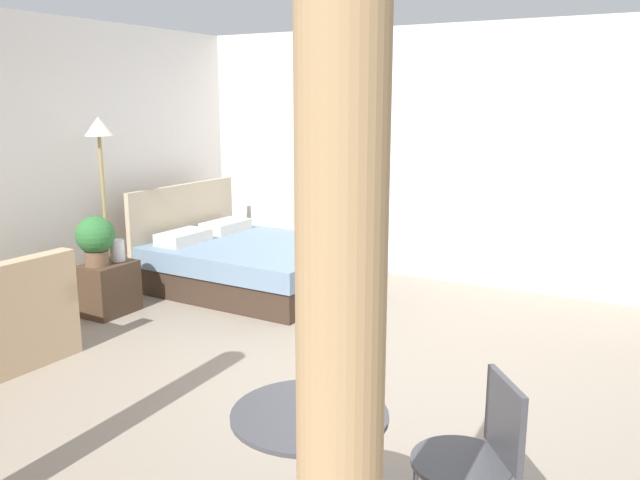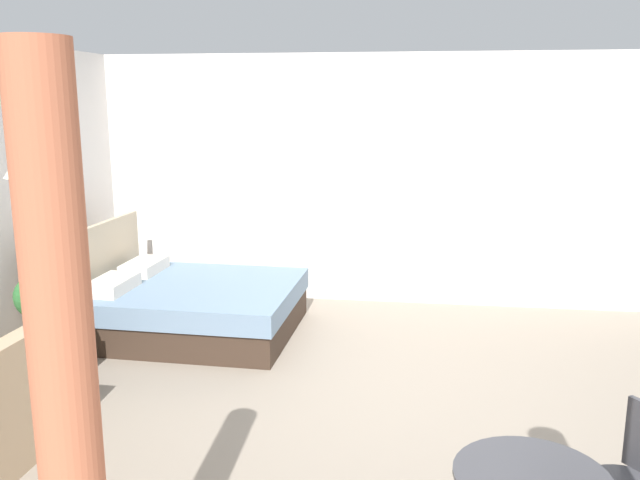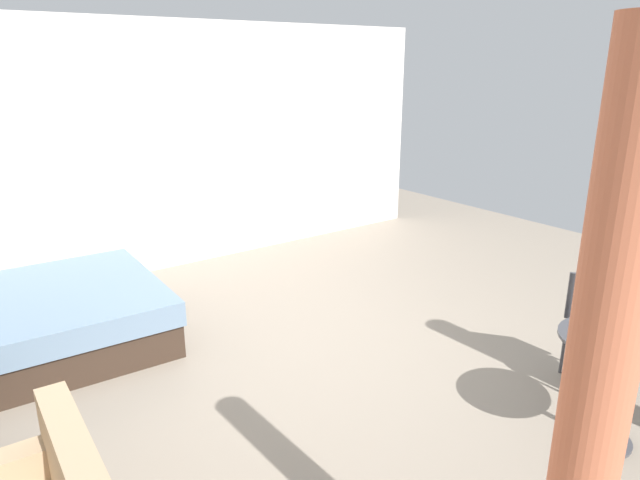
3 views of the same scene
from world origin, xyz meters
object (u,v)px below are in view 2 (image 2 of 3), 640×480
Objects in this scene: vase at (59,310)px; floor_lamp at (23,197)px; bed at (188,305)px; potted_plant at (38,300)px; nightstand at (53,356)px.

floor_lamp is (0.19, 0.34, 0.89)m from vase.
bed is at bearing -27.63° from vase.
bed is 4.45× the size of potted_plant.
nightstand is at bearing -133.77° from floor_lamp.
potted_plant is at bearing 168.97° from nightstand.
vase is (0.22, -0.03, -0.16)m from potted_plant.
nightstand is at bearing 172.82° from vase.
potted_plant is at bearing -143.34° from floor_lamp.
bed is 1.67m from potted_plant.
bed is 1.86m from floor_lamp.
nightstand is 1.09× the size of potted_plant.
bed reaches higher than potted_plant.
potted_plant is 0.25× the size of floor_lamp.
nightstand is (-1.35, 0.66, -0.03)m from bed.
vase reaches higher than nightstand.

